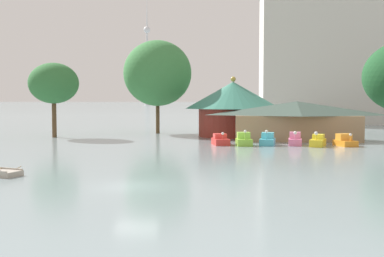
{
  "coord_description": "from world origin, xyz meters",
  "views": [
    {
      "loc": [
        5.29,
        -27.71,
        5.01
      ],
      "look_at": [
        1.89,
        17.73,
        2.3
      ],
      "focal_mm": 45.88,
      "sensor_mm": 36.0,
      "label": 1
    }
  ],
  "objects_px": {
    "background_building_block": "(332,56)",
    "shoreline_tree_mid": "(158,73)",
    "pedal_boat_red": "(220,140)",
    "pedal_boat_lime": "(244,140)",
    "pedal_boat_cyan": "(267,140)",
    "shoreline_tree_tall_left": "(54,83)",
    "green_roof_pavilion": "(233,105)",
    "distant_broadcast_tower": "(147,48)",
    "pedal_boat_orange": "(345,141)",
    "boathouse": "(297,120)",
    "pedal_boat_pink": "(295,140)",
    "pedal_boat_yellow": "(318,141)"
  },
  "relations": [
    {
      "from": "background_building_block",
      "to": "shoreline_tree_mid",
      "type": "bearing_deg",
      "value": -133.89
    },
    {
      "from": "pedal_boat_red",
      "to": "pedal_boat_lime",
      "type": "xyz_separation_m",
      "value": [
        2.55,
        -0.7,
        0.08
      ]
    },
    {
      "from": "pedal_boat_cyan",
      "to": "shoreline_tree_tall_left",
      "type": "height_order",
      "value": "shoreline_tree_tall_left"
    },
    {
      "from": "green_roof_pavilion",
      "to": "distant_broadcast_tower",
      "type": "height_order",
      "value": "distant_broadcast_tower"
    },
    {
      "from": "pedal_boat_cyan",
      "to": "shoreline_tree_tall_left",
      "type": "xyz_separation_m",
      "value": [
        -27.19,
        9.13,
        6.55
      ]
    },
    {
      "from": "pedal_boat_lime",
      "to": "background_building_block",
      "type": "bearing_deg",
      "value": 153.02
    },
    {
      "from": "pedal_boat_cyan",
      "to": "pedal_boat_orange",
      "type": "height_order",
      "value": "pedal_boat_cyan"
    },
    {
      "from": "pedal_boat_red",
      "to": "green_roof_pavilion",
      "type": "relative_size",
      "value": 0.24
    },
    {
      "from": "pedal_boat_lime",
      "to": "boathouse",
      "type": "bearing_deg",
      "value": 130.98
    },
    {
      "from": "boathouse",
      "to": "green_roof_pavilion",
      "type": "relative_size",
      "value": 1.24
    },
    {
      "from": "green_roof_pavilion",
      "to": "shoreline_tree_mid",
      "type": "distance_m",
      "value": 12.82
    },
    {
      "from": "pedal_boat_cyan",
      "to": "pedal_boat_pink",
      "type": "bearing_deg",
      "value": 102.39
    },
    {
      "from": "boathouse",
      "to": "pedal_boat_red",
      "type": "bearing_deg",
      "value": -145.18
    },
    {
      "from": "shoreline_tree_tall_left",
      "to": "shoreline_tree_mid",
      "type": "height_order",
      "value": "shoreline_tree_mid"
    },
    {
      "from": "pedal_boat_cyan",
      "to": "pedal_boat_pink",
      "type": "xyz_separation_m",
      "value": [
        3.0,
        0.15,
        0.03
      ]
    },
    {
      "from": "pedal_boat_orange",
      "to": "distant_broadcast_tower",
      "type": "bearing_deg",
      "value": 175.22
    },
    {
      "from": "pedal_boat_red",
      "to": "distant_broadcast_tower",
      "type": "distance_m",
      "value": 390.05
    },
    {
      "from": "boathouse",
      "to": "shoreline_tree_tall_left",
      "type": "bearing_deg",
      "value": 175.18
    },
    {
      "from": "pedal_boat_red",
      "to": "pedal_boat_pink",
      "type": "distance_m",
      "value": 8.14
    },
    {
      "from": "boathouse",
      "to": "shoreline_tree_mid",
      "type": "relative_size",
      "value": 1.17
    },
    {
      "from": "background_building_block",
      "to": "shoreline_tree_tall_left",
      "type": "bearing_deg",
      "value": -136.9
    },
    {
      "from": "pedal_boat_yellow",
      "to": "shoreline_tree_tall_left",
      "type": "distance_m",
      "value": 34.6
    },
    {
      "from": "pedal_boat_pink",
      "to": "shoreline_tree_tall_left",
      "type": "distance_m",
      "value": 32.17
    },
    {
      "from": "green_roof_pavilion",
      "to": "distant_broadcast_tower",
      "type": "bearing_deg",
      "value": 101.26
    },
    {
      "from": "green_roof_pavilion",
      "to": "shoreline_tree_mid",
      "type": "bearing_deg",
      "value": 156.76
    },
    {
      "from": "boathouse",
      "to": "pedal_boat_lime",
      "type": "bearing_deg",
      "value": -133.09
    },
    {
      "from": "pedal_boat_yellow",
      "to": "distant_broadcast_tower",
      "type": "xyz_separation_m",
      "value": [
        -82.05,
        381.04,
        50.46
      ]
    },
    {
      "from": "pedal_boat_pink",
      "to": "shoreline_tree_mid",
      "type": "relative_size",
      "value": 0.18
    },
    {
      "from": "pedal_boat_yellow",
      "to": "pedal_boat_orange",
      "type": "xyz_separation_m",
      "value": [
        2.97,
        0.58,
        -0.01
      ]
    },
    {
      "from": "pedal_boat_cyan",
      "to": "pedal_boat_yellow",
      "type": "relative_size",
      "value": 0.88
    },
    {
      "from": "pedal_boat_pink",
      "to": "background_building_block",
      "type": "height_order",
      "value": "background_building_block"
    },
    {
      "from": "pedal_boat_cyan",
      "to": "boathouse",
      "type": "relative_size",
      "value": 0.18
    },
    {
      "from": "shoreline_tree_mid",
      "to": "green_roof_pavilion",
      "type": "bearing_deg",
      "value": -23.24
    },
    {
      "from": "pedal_boat_yellow",
      "to": "shoreline_tree_mid",
      "type": "distance_m",
      "value": 28.38
    },
    {
      "from": "pedal_boat_orange",
      "to": "distant_broadcast_tower",
      "type": "distance_m",
      "value": 393.1
    },
    {
      "from": "pedal_boat_orange",
      "to": "boathouse",
      "type": "distance_m",
      "value": 8.22
    },
    {
      "from": "pedal_boat_cyan",
      "to": "boathouse",
      "type": "height_order",
      "value": "boathouse"
    },
    {
      "from": "pedal_boat_orange",
      "to": "shoreline_tree_mid",
      "type": "bearing_deg",
      "value": -145.26
    },
    {
      "from": "pedal_boat_lime",
      "to": "background_building_block",
      "type": "distance_m",
      "value": 56.43
    },
    {
      "from": "boathouse",
      "to": "background_building_block",
      "type": "height_order",
      "value": "background_building_block"
    },
    {
      "from": "pedal_boat_orange",
      "to": "boathouse",
      "type": "xyz_separation_m",
      "value": [
        -4.23,
        6.75,
        2.0
      ]
    },
    {
      "from": "shoreline_tree_tall_left",
      "to": "pedal_boat_red",
      "type": "bearing_deg",
      "value": -22.2
    },
    {
      "from": "shoreline_tree_tall_left",
      "to": "pedal_boat_yellow",
      "type": "bearing_deg",
      "value": -17.05
    },
    {
      "from": "pedal_boat_yellow",
      "to": "background_building_block",
      "type": "xyz_separation_m",
      "value": [
        11.8,
        51.4,
        13.54
      ]
    },
    {
      "from": "pedal_boat_orange",
      "to": "shoreline_tree_tall_left",
      "type": "distance_m",
      "value": 37.25
    },
    {
      "from": "pedal_boat_lime",
      "to": "background_building_block",
      "type": "xyz_separation_m",
      "value": [
        19.68,
        51.14,
        13.5
      ]
    },
    {
      "from": "pedal_boat_cyan",
      "to": "green_roof_pavilion",
      "type": "height_order",
      "value": "green_roof_pavilion"
    },
    {
      "from": "boathouse",
      "to": "shoreline_tree_mid",
      "type": "xyz_separation_m",
      "value": [
        -18.68,
        11.08,
        6.32
      ]
    },
    {
      "from": "pedal_boat_lime",
      "to": "shoreline_tree_tall_left",
      "type": "distance_m",
      "value": 27.24
    },
    {
      "from": "green_roof_pavilion",
      "to": "pedal_boat_lime",
      "type": "bearing_deg",
      "value": -85.49
    }
  ]
}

